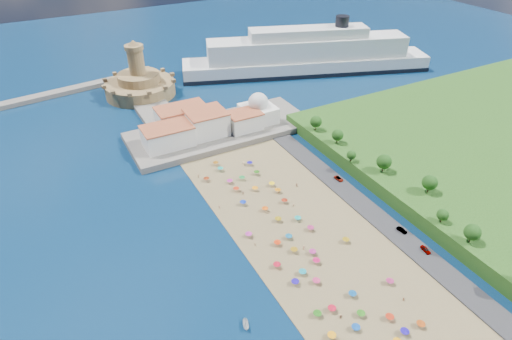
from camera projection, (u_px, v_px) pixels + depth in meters
ground at (279, 225)px, 155.29m from camera, size 700.00×700.00×0.00m
terrace at (221, 130)px, 211.88m from camera, size 90.00×36.00×3.00m
jetty at (157, 113)px, 229.03m from camera, size 18.00×70.00×2.40m
waterfront_buildings at (195, 124)px, 203.67m from camera, size 57.00×29.00×11.00m
domed_building at (258, 110)px, 214.14m from camera, size 16.00×16.00×15.00m
fortress at (140, 84)px, 247.96m from camera, size 40.00×40.00×32.40m
cruise_ship at (307, 57)px, 276.56m from camera, size 159.68×75.69×35.17m
beach_parasols at (297, 242)px, 144.90m from camera, size 30.92×115.14×2.20m
beachgoers at (273, 222)px, 154.93m from camera, size 37.66×95.89×1.88m
parked_cars at (381, 213)px, 158.69m from camera, size 2.38×51.67×1.38m
hillside_trees at (396, 174)px, 164.46m from camera, size 16.58×111.61×7.74m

